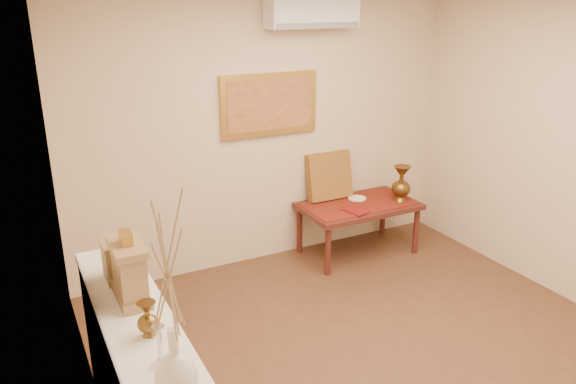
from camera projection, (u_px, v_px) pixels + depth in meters
floor at (404, 376)px, 4.04m from camera, size 4.50×4.50×0.00m
wall_back at (268, 129)px, 5.48m from camera, size 4.00×0.02×2.70m
wall_left at (95, 265)px, 2.73m from camera, size 0.02×4.50×2.70m
white_vase at (171, 308)px, 2.17m from camera, size 0.18×0.18×0.94m
candlestick at (160, 346)px, 2.55m from camera, size 0.10×0.10×0.21m
brass_urn_small at (147, 315)px, 2.77m from camera, size 0.11×0.11×0.24m
table_cloth at (359, 203)px, 5.80m from camera, size 1.14×0.59×0.01m
brass_urn_tall at (401, 180)px, 5.81m from camera, size 0.20×0.20×0.45m
plate at (357, 198)px, 5.92m from camera, size 0.19×0.19×0.01m
menu at (356, 210)px, 5.59m from camera, size 0.23×0.29×0.01m
cushion at (329, 176)px, 5.87m from camera, size 0.49×0.20×0.50m
mantel_clock at (129, 271)px, 3.10m from camera, size 0.17×0.36×0.41m
wooden_chest at (117, 260)px, 3.34m from camera, size 0.16×0.21×0.24m
low_table at (359, 210)px, 5.83m from camera, size 1.20×0.70×0.55m
painting at (269, 104)px, 5.38m from camera, size 1.00×0.06×0.60m
ac_unit at (312, 11)px, 5.18m from camera, size 0.90×0.25×0.30m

